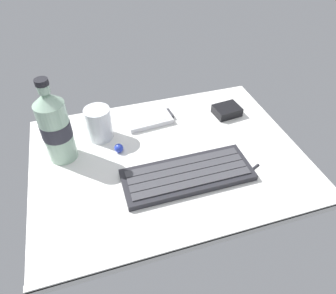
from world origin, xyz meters
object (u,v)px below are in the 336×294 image
object	(u,v)px
handheld_device	(149,119)
stylus_pen	(246,174)
water_bottle	(55,127)
trackball_mouse	(119,148)
charger_block	(227,111)
keyboard	(187,175)
juice_cup	(99,125)

from	to	relation	value
handheld_device	stylus_pen	bearing A→B (deg)	-58.59
water_bottle	stylus_pen	size ratio (longest dim) A/B	2.19
handheld_device	water_bottle	bearing A→B (deg)	-161.83
trackball_mouse	charger_block	bearing A→B (deg)	11.45
keyboard	juice_cup	xyz separation A→B (cm)	(-16.47, 19.80, 3.10)
handheld_device	trackball_mouse	world-z (taller)	trackball_mouse
stylus_pen	water_bottle	bearing A→B (deg)	129.97
juice_cup	trackball_mouse	xyz separation A→B (cm)	(3.41, -6.91, -2.81)
keyboard	stylus_pen	bearing A→B (deg)	-14.26
trackball_mouse	juice_cup	bearing A→B (deg)	116.26
handheld_device	stylus_pen	world-z (taller)	handheld_device
handheld_device	water_bottle	xyz separation A→B (cm)	(-22.96, -7.54, 8.28)
handheld_device	stylus_pen	xyz separation A→B (cm)	(15.88, -26.01, -0.38)
keyboard	juice_cup	bearing A→B (deg)	129.75
stylus_pen	handheld_device	bearing A→B (deg)	96.82
handheld_device	trackball_mouse	bearing A→B (deg)	-135.48
trackball_mouse	handheld_device	bearing A→B (deg)	44.52
juice_cup	handheld_device	bearing A→B (deg)	12.38
stylus_pen	juice_cup	bearing A→B (deg)	117.21
keyboard	trackball_mouse	distance (cm)	18.35
charger_block	stylus_pen	bearing A→B (deg)	-104.42
handheld_device	water_bottle	world-z (taller)	water_bottle
juice_cup	stylus_pen	world-z (taller)	juice_cup
charger_block	trackball_mouse	bearing A→B (deg)	-168.55
water_bottle	stylus_pen	xyz separation A→B (cm)	(38.84, -18.47, -8.66)
water_bottle	charger_block	distance (cm)	45.51
keyboard	stylus_pen	xyz separation A→B (cm)	(12.84, -3.26, -0.46)
keyboard	charger_block	bearing A→B (deg)	46.00
juice_cup	water_bottle	bearing A→B (deg)	-154.30
juice_cup	keyboard	bearing A→B (deg)	-50.25
keyboard	handheld_device	world-z (taller)	keyboard
juice_cup	charger_block	size ratio (longest dim) A/B	1.21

